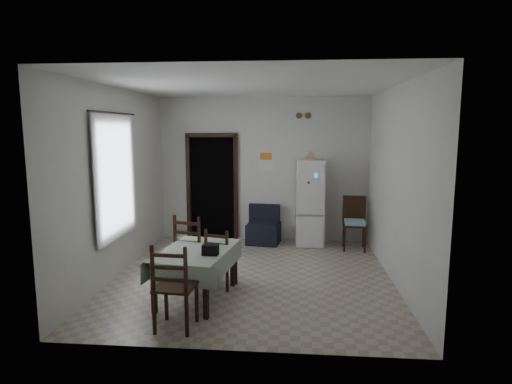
{
  "coord_description": "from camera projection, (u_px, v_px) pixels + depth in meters",
  "views": [
    {
      "loc": [
        0.59,
        -6.34,
        2.28
      ],
      "look_at": [
        0.0,
        0.5,
        1.25
      ],
      "focal_mm": 30.0,
      "sensor_mm": 36.0,
      "label": 1
    }
  ],
  "objects": [
    {
      "name": "calendar_image",
      "position": [
        266.0,
        156.0,
        8.58
      ],
      "size": [
        0.24,
        0.01,
        0.14
      ],
      "primitive_type": "cube",
      "color": "orange",
      "rests_on": "ground"
    },
    {
      "name": "corner_chair",
      "position": [
        354.0,
        224.0,
        8.03
      ],
      "size": [
        0.46,
        0.46,
        1.0
      ],
      "primitive_type": null,
      "rotation": [
        0.0,
        0.0,
        -0.07
      ],
      "color": "black",
      "rests_on": "ground"
    },
    {
      "name": "vent_right",
      "position": [
        308.0,
        116.0,
        8.39
      ],
      "size": [
        0.12,
        0.03,
        0.12
      ],
      "primitive_type": "cylinder",
      "rotation": [
        1.57,
        0.0,
        0.0
      ],
      "color": "brown",
      "rests_on": "ground"
    },
    {
      "name": "emergency_light",
      "position": [
        333.0,
        114.0,
        8.32
      ],
      "size": [
        0.25,
        0.07,
        0.09
      ],
      "primitive_type": "cube",
      "color": "white",
      "rests_on": "ground"
    },
    {
      "name": "navy_seat",
      "position": [
        264.0,
        225.0,
        8.48
      ],
      "size": [
        0.7,
        0.68,
        0.75
      ],
      "primitive_type": null,
      "rotation": [
        0.0,
        0.0,
        -0.14
      ],
      "color": "black",
      "rests_on": "ground"
    },
    {
      "name": "fridge",
      "position": [
        310.0,
        203.0,
        8.33
      ],
      "size": [
        0.56,
        0.56,
        1.68
      ],
      "primitive_type": null,
      "rotation": [
        0.0,
        0.0,
        0.03
      ],
      "color": "white",
      "rests_on": "ground"
    },
    {
      "name": "dining_chair_near_head",
      "position": [
        175.0,
        285.0,
        4.85
      ],
      "size": [
        0.47,
        0.47,
        1.02
      ],
      "primitive_type": null,
      "rotation": [
        0.0,
        0.0,
        3.08
      ],
      "color": "black",
      "rests_on": "ground"
    },
    {
      "name": "wall_front",
      "position": [
        232.0,
        213.0,
        4.2
      ],
      "size": [
        4.2,
        0.02,
        2.9
      ],
      "primitive_type": null,
      "color": "silver",
      "rests_on": "ground"
    },
    {
      "name": "wall_back",
      "position": [
        263.0,
        169.0,
        8.64
      ],
      "size": [
        4.2,
        0.02,
        2.9
      ],
      "primitive_type": null,
      "color": "silver",
      "rests_on": "ground"
    },
    {
      "name": "calendar",
      "position": [
        266.0,
        161.0,
        8.6
      ],
      "size": [
        0.28,
        0.02,
        0.4
      ],
      "primitive_type": "cube",
      "color": "white",
      "rests_on": "ground"
    },
    {
      "name": "ground",
      "position": [
        253.0,
        276.0,
        6.64
      ],
      "size": [
        4.5,
        4.5,
        0.0
      ],
      "primitive_type": "plane",
      "color": "#ADA18D",
      "rests_on": "ground"
    },
    {
      "name": "curtain_rod",
      "position": [
        114.0,
        113.0,
        6.24
      ],
      "size": [
        0.02,
        1.6,
        0.02
      ],
      "primitive_type": "cylinder",
      "rotation": [
        1.57,
        0.0,
        0.0
      ],
      "color": "black",
      "rests_on": "ground"
    },
    {
      "name": "vent_left",
      "position": [
        299.0,
        116.0,
        8.4
      ],
      "size": [
        0.12,
        0.03,
        0.12
      ],
      "primitive_type": "cylinder",
      "rotation": [
        1.57,
        0.0,
        0.0
      ],
      "color": "brown",
      "rests_on": "ground"
    },
    {
      "name": "dining_chair_far_left",
      "position": [
        194.0,
        248.0,
        6.31
      ],
      "size": [
        0.55,
        0.55,
        1.05
      ],
      "primitive_type": null,
      "rotation": [
        0.0,
        0.0,
        2.89
      ],
      "color": "black",
      "rests_on": "ground"
    },
    {
      "name": "black_bag",
      "position": [
        210.0,
        250.0,
        5.43
      ],
      "size": [
        0.21,
        0.13,
        0.13
      ],
      "primitive_type": "cube",
      "rotation": [
        0.0,
        0.0,
        -0.06
      ],
      "color": "black",
      "rests_on": "dining_table"
    },
    {
      "name": "wall_left",
      "position": [
        118.0,
        182.0,
        6.6
      ],
      "size": [
        0.02,
        4.5,
        2.9
      ],
      "primitive_type": null,
      "color": "silver",
      "rests_on": "ground"
    },
    {
      "name": "dining_chair_far_right",
      "position": [
        221.0,
        257.0,
        6.15
      ],
      "size": [
        0.46,
        0.46,
        0.87
      ],
      "primitive_type": null,
      "rotation": [
        0.0,
        0.0,
        2.89
      ],
      "color": "black",
      "rests_on": "ground"
    },
    {
      "name": "doorway",
      "position": [
        214.0,
        187.0,
        8.98
      ],
      "size": [
        1.06,
        0.52,
        2.22
      ],
      "color": "black",
      "rests_on": "ground"
    },
    {
      "name": "curtain",
      "position": [
        116.0,
        177.0,
        6.38
      ],
      "size": [
        0.02,
        1.45,
        1.85
      ],
      "primitive_type": "cube",
      "color": "silver",
      "rests_on": "ground"
    },
    {
      "name": "dining_table",
      "position": [
        196.0,
        274.0,
        5.73
      ],
      "size": [
        1.05,
        1.42,
        0.68
      ],
      "primitive_type": null,
      "rotation": [
        0.0,
        0.0,
        -0.15
      ],
      "color": "#97A890",
      "rests_on": "ground"
    },
    {
      "name": "tan_cone",
      "position": [
        310.0,
        155.0,
        8.15
      ],
      "size": [
        0.25,
        0.25,
        0.18
      ],
      "primitive_type": "cone",
      "rotation": [
        0.0,
        0.0,
        -0.11
      ],
      "color": "tan",
      "rests_on": "fridge"
    },
    {
      "name": "ceiling",
      "position": [
        253.0,
        85.0,
        6.2
      ],
      "size": [
        4.2,
        4.5,
        0.02
      ],
      "primitive_type": null,
      "color": "white",
      "rests_on": "ground"
    },
    {
      "name": "window_recess",
      "position": [
        109.0,
        177.0,
        6.39
      ],
      "size": [
        0.1,
        1.2,
        1.6
      ],
      "primitive_type": "cube",
      "color": "silver",
      "rests_on": "ground"
    },
    {
      "name": "wall_right",
      "position": [
        396.0,
        185.0,
        6.24
      ],
      "size": [
        0.02,
        4.5,
        2.9
      ],
      "primitive_type": null,
      "color": "silver",
      "rests_on": "ground"
    },
    {
      "name": "light_switch",
      "position": [
        271.0,
        187.0,
        8.66
      ],
      "size": [
        0.08,
        0.02,
        0.12
      ],
      "primitive_type": "cube",
      "color": "beige",
      "rests_on": "ground"
    }
  ]
}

